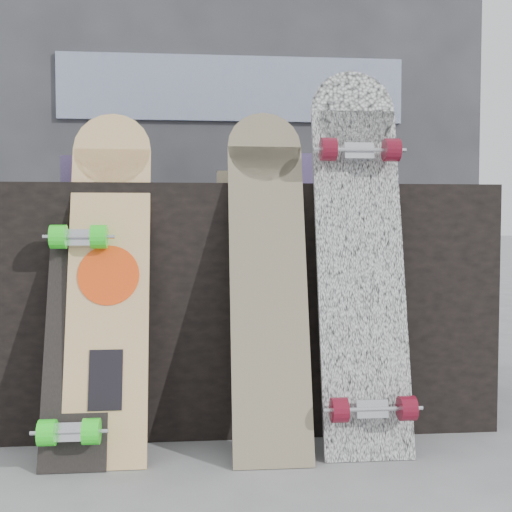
{
  "coord_description": "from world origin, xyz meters",
  "views": [
    {
      "loc": [
        -0.17,
        -1.77,
        0.68
      ],
      "look_at": [
        0.01,
        0.2,
        0.58
      ],
      "focal_mm": 45.0,
      "sensor_mm": 36.0,
      "label": 1
    }
  ],
  "objects": [
    {
      "name": "longboard_geisha",
      "position": [
        -0.43,
        0.14,
        0.54
      ],
      "size": [
        0.23,
        0.31,
        1.02
      ],
      "rotation": [
        -0.28,
        0.0,
        0.0
      ],
      "color": "#C8B087",
      "rests_on": "ground"
    },
    {
      "name": "merch_box_small",
      "position": [
        0.23,
        0.52,
        0.86
      ],
      "size": [
        0.14,
        0.14,
        0.12
      ],
      "primitive_type": "cube",
      "color": "#3E346B",
      "rests_on": "vendor_table"
    },
    {
      "name": "merch_box_flat",
      "position": [
        0.02,
        0.53,
        0.83
      ],
      "size": [
        0.22,
        0.1,
        0.06
      ],
      "primitive_type": "cube",
      "color": "#D1B78C",
      "rests_on": "vendor_table"
    },
    {
      "name": "ground",
      "position": [
        0.0,
        0.0,
        0.0
      ],
      "size": [
        60.0,
        60.0,
        0.0
      ],
      "primitive_type": "plane",
      "color": "slate",
      "rests_on": "ground"
    },
    {
      "name": "longboard_cascadia",
      "position": [
        0.32,
        0.12,
        0.6
      ],
      "size": [
        0.26,
        0.34,
        1.16
      ],
      "rotation": [
        -0.23,
        0.0,
        0.0
      ],
      "color": "white",
      "rests_on": "ground"
    },
    {
      "name": "vendor_table",
      "position": [
        0.0,
        0.5,
        0.4
      ],
      "size": [
        1.6,
        0.6,
        0.8
      ],
      "primitive_type": "cube",
      "color": "black",
      "rests_on": "ground"
    },
    {
      "name": "merch_box_purple",
      "position": [
        -0.52,
        0.46,
        0.85
      ],
      "size": [
        0.18,
        0.12,
        0.1
      ],
      "primitive_type": "cube",
      "color": "#3E346B",
      "rests_on": "vendor_table"
    },
    {
      "name": "longboard_celtic",
      "position": [
        0.04,
        0.12,
        0.54
      ],
      "size": [
        0.23,
        0.32,
        1.02
      ],
      "rotation": [
        -0.29,
        0.0,
        0.0
      ],
      "color": "#C4B286",
      "rests_on": "ground"
    },
    {
      "name": "skateboard_dark",
      "position": [
        -0.51,
        0.1,
        0.41
      ],
      "size": [
        0.19,
        0.34,
        0.81
      ],
      "rotation": [
        -0.33,
        0.0,
        0.0
      ],
      "color": "black",
      "rests_on": "ground"
    },
    {
      "name": "booth",
      "position": [
        0.0,
        1.35,
        1.1
      ],
      "size": [
        2.4,
        0.22,
        2.2
      ],
      "color": "#303034",
      "rests_on": "ground"
    }
  ]
}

